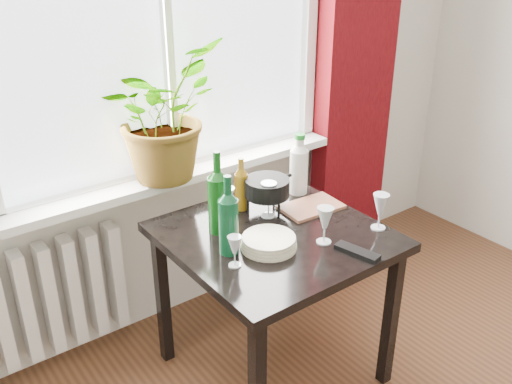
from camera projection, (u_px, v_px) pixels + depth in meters
window at (163, 4)px, 2.45m from camera, size 1.72×0.08×1.62m
windowsill at (181, 174)px, 2.74m from camera, size 1.72×0.20×0.04m
curtain at (358, 47)px, 3.11m from camera, size 0.50×0.12×2.56m
radiator at (37, 303)px, 2.55m from camera, size 0.80×0.10×0.55m
table at (275, 251)px, 2.43m from camera, size 0.85×0.85×0.74m
potted_plant at (161, 112)px, 2.53m from camera, size 0.73×0.70×0.62m
wine_bottle_left at (228, 214)px, 2.18m from camera, size 0.09×0.09×0.34m
wine_bottle_right at (218, 192)px, 2.33m from camera, size 0.11×0.11×0.37m
bottle_amber at (241, 184)px, 2.54m from camera, size 0.06×0.06×0.25m
cleaning_bottle at (299, 163)px, 2.68m from camera, size 0.10×0.10×0.30m
wineglass_front_right at (325, 225)px, 2.29m from camera, size 0.08×0.08×0.16m
wineglass_far_right at (380, 211)px, 2.39m from camera, size 0.08×0.08×0.16m
wineglass_back_center at (269, 199)px, 2.49m from camera, size 0.08×0.08×0.17m
wineglass_back_left at (227, 205)px, 2.44m from camera, size 0.08×0.08×0.17m
wineglass_front_left at (235, 251)px, 2.14m from camera, size 0.06×0.06×0.13m
plate_stack at (269, 242)px, 2.27m from camera, size 0.30×0.30×0.05m
fondue_pot at (267, 195)px, 2.54m from camera, size 0.26×0.23×0.16m
tv_remote at (357, 252)px, 2.24m from camera, size 0.10×0.19×0.02m
cutting_board at (311, 207)px, 2.59m from camera, size 0.29×0.19×0.01m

